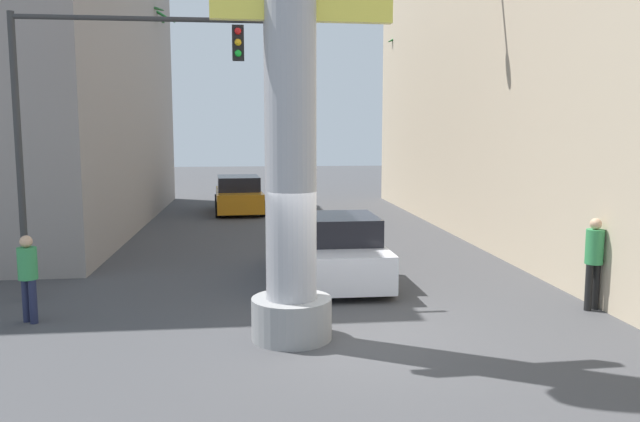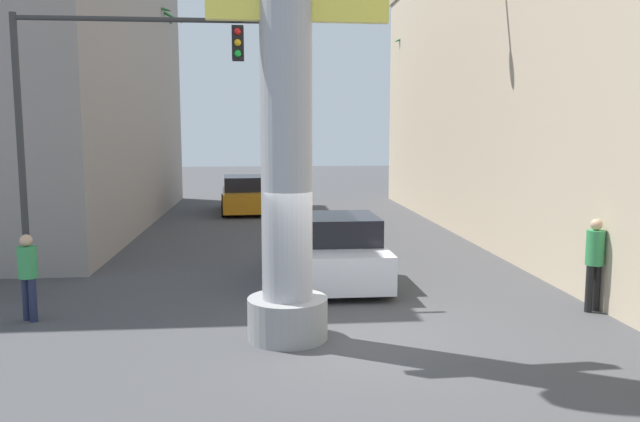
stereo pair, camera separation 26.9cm
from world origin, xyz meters
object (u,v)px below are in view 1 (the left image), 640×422
neon_sign_pole (290,45)px  car_far (239,195)px  palm_tree_far_left (135,86)px  pedestrian_by_sign (594,256)px  street_lamp (515,94)px  palm_tree_far_right (418,88)px  pedestrian_curb_left (28,272)px  car_lead (334,250)px  pedestrian_far_left (143,197)px  traffic_light_mast (100,99)px

neon_sign_pole → car_far: neon_sign_pole is taller
palm_tree_far_left → pedestrian_by_sign: 21.42m
neon_sign_pole → street_lamp: neon_sign_pole is taller
palm_tree_far_right → pedestrian_curb_left: (-12.00, -17.84, -4.58)m
neon_sign_pole → pedestrian_curb_left: size_ratio=6.68×
car_lead → pedestrian_far_left: (-6.05, 10.02, 0.29)m
car_far → pedestrian_curb_left: bearing=-102.7°
car_lead → neon_sign_pole: bearing=-107.0°
neon_sign_pole → palm_tree_far_left: bearing=107.0°
neon_sign_pole → pedestrian_by_sign: bearing=10.0°
traffic_light_mast → pedestrian_by_sign: 10.30m
pedestrian_curb_left → pedestrian_by_sign: bearing=-1.9°
neon_sign_pole → traffic_light_mast: bearing=140.3°
pedestrian_far_left → pedestrian_curb_left: bearing=-89.6°
traffic_light_mast → car_lead: size_ratio=1.24×
street_lamp → car_lead: street_lamp is taller
car_far → pedestrian_far_left: 4.52m
palm_tree_far_left → traffic_light_mast: bearing=-82.7°
car_lead → pedestrian_far_left: 11.70m
palm_tree_far_left → pedestrian_far_left: (0.88, -4.35, -4.47)m
palm_tree_far_left → pedestrian_curb_left: size_ratio=5.64×
neon_sign_pole → car_far: bearing=94.1°
pedestrian_by_sign → pedestrian_curb_left: 10.65m
street_lamp → car_far: street_lamp is taller
neon_sign_pole → street_lamp: (6.65, 6.61, -0.34)m
street_lamp → traffic_light_mast: street_lamp is taller
pedestrian_curb_left → street_lamp: bearing=24.7°
pedestrian_far_left → palm_tree_far_right: bearing=22.8°
traffic_light_mast → car_lead: traffic_light_mast is taller
palm_tree_far_right → pedestrian_by_sign: 18.78m
car_far → pedestrian_far_left: (-3.59, -2.73, 0.25)m
palm_tree_far_right → pedestrian_far_left: palm_tree_far_right is taller
pedestrian_curb_left → pedestrian_far_left: pedestrian_far_left is taller
street_lamp → palm_tree_far_left: (-12.32, 11.89, 0.96)m
car_far → pedestrian_by_sign: bearing=-65.7°
street_lamp → traffic_light_mast: bearing=-161.0°
traffic_light_mast → car_far: traffic_light_mast is taller
street_lamp → pedestrian_by_sign: size_ratio=4.13×
pedestrian_curb_left → traffic_light_mast: bearing=58.2°
traffic_light_mast → palm_tree_far_right: (10.97, 16.18, 1.39)m
street_lamp → pedestrian_by_sign: street_lamp is taller
traffic_light_mast → car_far: 14.45m
street_lamp → palm_tree_far_right: (0.64, 12.62, 1.01)m
neon_sign_pole → pedestrian_far_left: size_ratio=6.34×
pedestrian_by_sign → pedestrian_curb_left: bearing=178.1°
car_far → pedestrian_by_sign: 17.38m
car_lead → car_far: bearing=100.9°
traffic_light_mast → car_far: bearing=79.8°
pedestrian_by_sign → pedestrian_far_left: pedestrian_by_sign is taller
palm_tree_far_right → palm_tree_far_left: 12.98m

